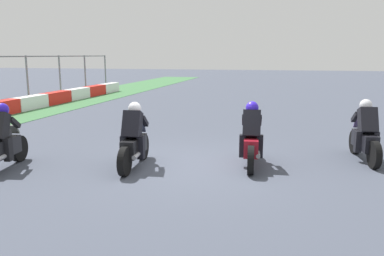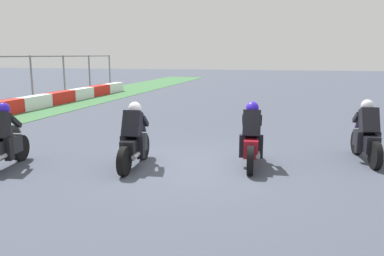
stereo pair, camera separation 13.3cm
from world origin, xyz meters
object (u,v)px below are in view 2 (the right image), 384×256
at_px(rider_lane_a, 367,136).
at_px(rider_lane_c, 134,141).
at_px(rider_lane_d, 3,142).
at_px(rider_lane_b, 251,140).

bearing_deg(rider_lane_a, rider_lane_c, 101.36).
distance_m(rider_lane_a, rider_lane_d, 8.56).
relative_size(rider_lane_a, rider_lane_b, 1.00).
relative_size(rider_lane_c, rider_lane_d, 1.00).
bearing_deg(rider_lane_a, rider_lane_d, 100.70).
xyz_separation_m(rider_lane_a, rider_lane_b, (-1.10, 2.68, 0.00)).
relative_size(rider_lane_b, rider_lane_d, 1.00).
height_order(rider_lane_a, rider_lane_c, same).
height_order(rider_lane_b, rider_lane_c, same).
xyz_separation_m(rider_lane_c, rider_lane_d, (-0.87, 2.82, 0.00)).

